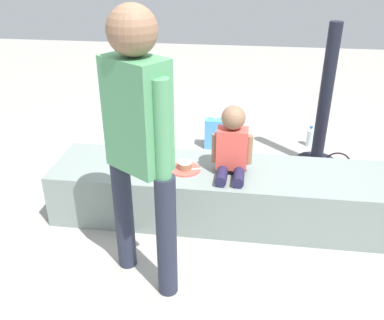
{
  "coord_description": "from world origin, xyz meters",
  "views": [
    {
      "loc": [
        0.11,
        -2.64,
        1.82
      ],
      "look_at": [
        -0.2,
        -0.36,
        0.64
      ],
      "focal_mm": 39.67,
      "sensor_mm": 36.0,
      "label": 1
    }
  ],
  "objects_px": {
    "water_bottle_near_gift": "(310,137)",
    "party_cup_red": "(170,147)",
    "cake_box_white": "(156,135)",
    "gift_bag": "(215,134)",
    "handbag_black_leather": "(334,178)",
    "child_seated": "(232,145)",
    "cake_plate": "(185,167)",
    "adult_standing": "(138,133)"
  },
  "relations": [
    {
      "from": "water_bottle_near_gift",
      "to": "party_cup_red",
      "type": "xyz_separation_m",
      "value": [
        -1.37,
        -0.34,
        -0.04
      ]
    },
    {
      "from": "water_bottle_near_gift",
      "to": "cake_box_white",
      "type": "distance_m",
      "value": 1.56
    },
    {
      "from": "gift_bag",
      "to": "party_cup_red",
      "type": "relative_size",
      "value": 3.04
    },
    {
      "from": "gift_bag",
      "to": "cake_box_white",
      "type": "distance_m",
      "value": 0.63
    },
    {
      "from": "handbag_black_leather",
      "to": "gift_bag",
      "type": "bearing_deg",
      "value": 144.88
    },
    {
      "from": "child_seated",
      "to": "cake_box_white",
      "type": "height_order",
      "value": "child_seated"
    },
    {
      "from": "child_seated",
      "to": "water_bottle_near_gift",
      "type": "xyz_separation_m",
      "value": [
        0.73,
        1.39,
        -0.51
      ]
    },
    {
      "from": "cake_plate",
      "to": "gift_bag",
      "type": "height_order",
      "value": "cake_plate"
    },
    {
      "from": "gift_bag",
      "to": "party_cup_red",
      "type": "height_order",
      "value": "gift_bag"
    },
    {
      "from": "water_bottle_near_gift",
      "to": "handbag_black_leather",
      "type": "distance_m",
      "value": 0.9
    },
    {
      "from": "handbag_black_leather",
      "to": "adult_standing",
      "type": "bearing_deg",
      "value": -137.57
    },
    {
      "from": "gift_bag",
      "to": "cake_box_white",
      "type": "xyz_separation_m",
      "value": [
        -0.62,
        0.1,
        -0.09
      ]
    },
    {
      "from": "party_cup_red",
      "to": "handbag_black_leather",
      "type": "xyz_separation_m",
      "value": [
        1.45,
        -0.56,
        0.08
      ]
    },
    {
      "from": "cake_plate",
      "to": "cake_box_white",
      "type": "xyz_separation_m",
      "value": [
        -0.5,
        1.32,
        -0.35
      ]
    },
    {
      "from": "party_cup_red",
      "to": "cake_box_white",
      "type": "relative_size",
      "value": 0.35
    },
    {
      "from": "child_seated",
      "to": "gift_bag",
      "type": "xyz_separation_m",
      "value": [
        -0.21,
        1.22,
        -0.45
      ]
    },
    {
      "from": "gift_bag",
      "to": "handbag_black_leather",
      "type": "bearing_deg",
      "value": -35.12
    },
    {
      "from": "adult_standing",
      "to": "gift_bag",
      "type": "relative_size",
      "value": 4.69
    },
    {
      "from": "adult_standing",
      "to": "water_bottle_near_gift",
      "type": "xyz_separation_m",
      "value": [
        1.19,
        2.07,
        -0.86
      ]
    },
    {
      "from": "party_cup_red",
      "to": "handbag_black_leather",
      "type": "bearing_deg",
      "value": -21.17
    },
    {
      "from": "cake_box_white",
      "to": "handbag_black_leather",
      "type": "distance_m",
      "value": 1.84
    },
    {
      "from": "cake_box_white",
      "to": "water_bottle_near_gift",
      "type": "bearing_deg",
      "value": 2.9
    },
    {
      "from": "child_seated",
      "to": "party_cup_red",
      "type": "xyz_separation_m",
      "value": [
        -0.63,
        1.06,
        -0.55
      ]
    },
    {
      "from": "cake_plate",
      "to": "gift_bag",
      "type": "relative_size",
      "value": 0.66
    },
    {
      "from": "adult_standing",
      "to": "handbag_black_leather",
      "type": "xyz_separation_m",
      "value": [
        1.28,
        1.17,
        -0.82
      ]
    },
    {
      "from": "adult_standing",
      "to": "water_bottle_near_gift",
      "type": "height_order",
      "value": "adult_standing"
    },
    {
      "from": "adult_standing",
      "to": "cake_box_white",
      "type": "bearing_deg",
      "value": 100.4
    },
    {
      "from": "adult_standing",
      "to": "cake_plate",
      "type": "bearing_deg",
      "value": 78.69
    },
    {
      "from": "child_seated",
      "to": "water_bottle_near_gift",
      "type": "height_order",
      "value": "child_seated"
    },
    {
      "from": "handbag_black_leather",
      "to": "cake_plate",
      "type": "bearing_deg",
      "value": -156.57
    },
    {
      "from": "child_seated",
      "to": "adult_standing",
      "type": "height_order",
      "value": "adult_standing"
    },
    {
      "from": "child_seated",
      "to": "adult_standing",
      "type": "bearing_deg",
      "value": -124.23
    },
    {
      "from": "water_bottle_near_gift",
      "to": "party_cup_red",
      "type": "bearing_deg",
      "value": -166.16
    },
    {
      "from": "child_seated",
      "to": "cake_plate",
      "type": "relative_size",
      "value": 2.16
    },
    {
      "from": "cake_plate",
      "to": "handbag_black_leather",
      "type": "xyz_separation_m",
      "value": [
        1.14,
        0.5,
        -0.28
      ]
    },
    {
      "from": "party_cup_red",
      "to": "child_seated",
      "type": "bearing_deg",
      "value": -59.0
    },
    {
      "from": "gift_bag",
      "to": "cake_box_white",
      "type": "height_order",
      "value": "gift_bag"
    },
    {
      "from": "cake_plate",
      "to": "adult_standing",
      "type": "bearing_deg",
      "value": -101.31
    },
    {
      "from": "gift_bag",
      "to": "party_cup_red",
      "type": "distance_m",
      "value": 0.47
    },
    {
      "from": "child_seated",
      "to": "water_bottle_near_gift",
      "type": "bearing_deg",
      "value": 62.32
    },
    {
      "from": "party_cup_red",
      "to": "handbag_black_leather",
      "type": "distance_m",
      "value": 1.56
    },
    {
      "from": "cake_plate",
      "to": "party_cup_red",
      "type": "relative_size",
      "value": 2.02
    }
  ]
}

